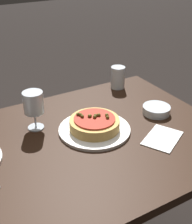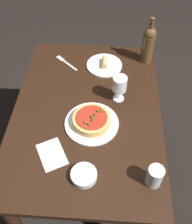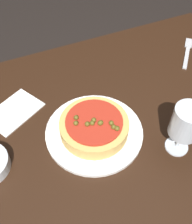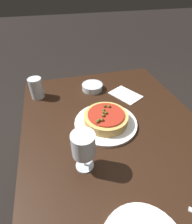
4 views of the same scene
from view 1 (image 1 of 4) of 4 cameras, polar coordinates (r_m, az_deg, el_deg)
dining_table at (r=1.22m, az=-3.44°, el=-9.78°), size 1.15×0.80×0.75m
dinner_plate at (r=1.21m, az=-0.27°, el=-3.23°), size 0.28×0.28×0.01m
pizza at (r=1.20m, az=-0.28°, el=-2.08°), size 0.19×0.19×0.06m
wine_glass at (r=1.20m, az=-11.37°, el=1.52°), size 0.08×0.08×0.16m
water_cup at (r=1.55m, az=4.01°, el=6.33°), size 0.07×0.07×0.11m
side_bowl at (r=1.35m, az=10.98°, el=0.39°), size 0.12×0.12×0.03m
paper_napkin at (r=1.20m, az=12.04°, el=-4.70°), size 0.19×0.17×0.00m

